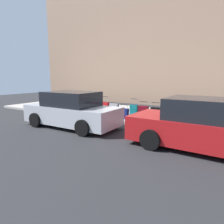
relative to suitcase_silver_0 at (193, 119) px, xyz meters
name	(u,v)px	position (x,y,z in m)	size (l,w,h in m)	color
ground_plane	(105,122)	(4.02, 0.64, -0.46)	(40.00, 40.00, 0.00)	#28282B
sidewalk_curb	(128,113)	(4.02, -1.86, -0.39)	(18.00, 5.00, 0.14)	#ADA89E
building_facade_sidewalk_side	(163,21)	(4.02, -7.96, 6.31)	(24.00, 3.00, 13.53)	#9E7A60
suitcase_silver_0	(193,119)	(0.00, 0.00, 0.00)	(0.51, 0.23, 0.69)	#9EA0A8
suitcase_red_1	(179,118)	(0.57, -0.06, 0.00)	(0.44, 0.23, 0.88)	red
suitcase_olive_2	(167,117)	(1.10, -0.03, -0.02)	(0.41, 0.22, 0.80)	#59601E
suitcase_black_3	(155,115)	(1.63, 0.02, 0.04)	(0.44, 0.22, 0.94)	black
suitcase_maroon_4	(143,114)	(2.18, 0.08, 0.05)	(0.48, 0.29, 0.95)	maroon
suitcase_teal_5	(134,112)	(2.71, 0.01, 0.06)	(0.39, 0.19, 1.05)	#0F606B
suitcase_navy_6	(124,114)	(3.24, 0.03, -0.06)	(0.46, 0.28, 0.71)	navy
suitcase_silver_7	(114,111)	(3.81, 0.06, 0.05)	(0.48, 0.22, 0.79)	#9EA0A8
suitcase_red_8	(105,109)	(4.40, 0.04, 0.07)	(0.50, 0.24, 1.08)	red
suitcase_olive_9	(96,109)	(5.01, 0.02, 0.04)	(0.51, 0.23, 0.95)	#59601E
fire_hydrant	(85,106)	(5.78, 0.00, 0.11)	(0.39, 0.21, 0.82)	red
bollard_post	(78,106)	(6.23, 0.15, 0.12)	(0.15, 0.15, 0.87)	#333338
parked_car_red_0	(209,126)	(-0.83, 2.25, 0.28)	(4.79, 2.20, 1.58)	#AD1619
parked_car_silver_1	(72,110)	(4.72, 2.25, 0.28)	(4.40, 2.01, 1.58)	#B2B5BA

